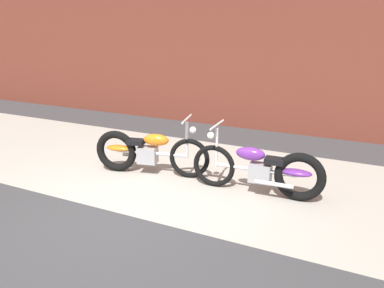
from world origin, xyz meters
name	(u,v)px	position (x,y,z in m)	size (l,w,h in m)	color
ground_plane	(121,214)	(0.00, 0.00, 0.00)	(80.00, 80.00, 0.00)	#38383A
sidewalk_slab	(180,170)	(0.00, 1.75, 0.00)	(36.00, 3.50, 0.01)	#9E998E
brick_building_wall	(247,14)	(0.00, 5.20, 2.70)	(36.00, 0.50, 5.40)	brown
motorcycle_orange	(143,151)	(-0.50, 1.36, 0.40)	(1.98, 0.70, 1.03)	black
motorcycle_purple	(265,170)	(1.59, 1.42, 0.40)	(2.01, 0.58, 1.03)	black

